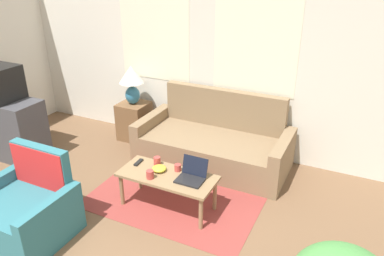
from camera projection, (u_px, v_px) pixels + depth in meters
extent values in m
cube|color=silver|center=(208.00, 57.00, 5.06)|extent=(6.90, 0.05, 2.60)
cube|color=white|center=(154.00, 34.00, 5.26)|extent=(1.10, 0.01, 1.30)
cube|color=white|center=(255.00, 44.00, 4.68)|extent=(1.10, 0.01, 1.30)
cube|color=brown|center=(190.00, 182.00, 4.62)|extent=(1.92, 2.01, 0.01)
cube|color=#846B4C|center=(212.00, 151.00, 4.95)|extent=(1.70, 0.91, 0.40)
cube|color=#846B4C|center=(224.00, 122.00, 5.17)|extent=(1.70, 0.12, 0.93)
cube|color=#846B4C|center=(152.00, 133.00, 5.29)|extent=(0.14, 0.91, 0.55)
cube|color=#846B4C|center=(282.00, 161.00, 4.56)|extent=(0.14, 0.91, 0.55)
cube|color=#2D6B75|center=(23.00, 219.00, 3.67)|extent=(0.69, 0.75, 0.41)
cube|color=#2D6B75|center=(45.00, 183.00, 3.84)|extent=(0.69, 0.10, 0.86)
cube|color=#2D6B75|center=(53.00, 225.00, 3.48)|extent=(0.10, 0.75, 0.53)
cube|color=red|center=(39.00, 177.00, 3.75)|extent=(0.67, 0.01, 0.62)
cube|color=#424247|center=(7.00, 127.00, 5.13)|extent=(1.11, 0.47, 0.83)
cube|color=brown|center=(134.00, 121.00, 5.65)|extent=(0.41, 0.41, 0.56)
ellipsoid|color=teal|center=(133.00, 95.00, 5.48)|extent=(0.21, 0.21, 0.26)
cylinder|color=tan|center=(132.00, 85.00, 5.41)|extent=(0.02, 0.02, 0.06)
cone|color=white|center=(131.00, 74.00, 5.35)|extent=(0.36, 0.36, 0.24)
cube|color=#8E704C|center=(167.00, 176.00, 4.01)|extent=(1.06, 0.46, 0.03)
cylinder|color=#8E704C|center=(122.00, 190.00, 4.14)|extent=(0.04, 0.04, 0.38)
cylinder|color=#8E704C|center=(201.00, 213.00, 3.76)|extent=(0.04, 0.04, 0.38)
cylinder|color=#8E704C|center=(140.00, 174.00, 4.44)|extent=(0.04, 0.04, 0.38)
cylinder|color=#8E704C|center=(215.00, 195.00, 4.06)|extent=(0.04, 0.04, 0.38)
cube|color=black|center=(190.00, 181.00, 3.89)|extent=(0.28, 0.20, 0.02)
cube|color=black|center=(195.00, 166.00, 3.95)|extent=(0.28, 0.06, 0.20)
cylinder|color=#B23D38|center=(178.00, 168.00, 4.07)|extent=(0.07, 0.07, 0.08)
cylinder|color=#B23D38|center=(150.00, 174.00, 3.93)|extent=(0.08, 0.08, 0.09)
cylinder|color=#B23D38|center=(157.00, 161.00, 4.19)|extent=(0.08, 0.08, 0.09)
ellipsoid|color=gold|center=(159.00, 168.00, 4.07)|extent=(0.16, 0.16, 0.06)
cube|color=black|center=(139.00, 162.00, 4.23)|extent=(0.05, 0.15, 0.02)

